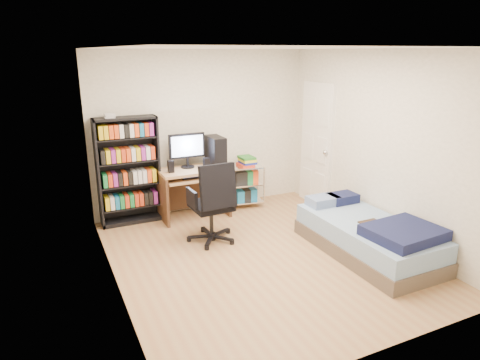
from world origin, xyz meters
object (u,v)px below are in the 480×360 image
media_shelf (128,170)px  office_chair (213,217)px  computer_desk (199,172)px  bed (369,236)px

media_shelf → office_chair: (0.85, -1.17, -0.46)m
media_shelf → computer_desk: 1.04m
media_shelf → computer_desk: size_ratio=1.27×
computer_desk → office_chair: bearing=-100.1°
computer_desk → bed: 2.68m
office_chair → bed: size_ratio=0.59×
media_shelf → office_chair: size_ratio=1.47×
media_shelf → computer_desk: (1.03, -0.15, -0.12)m
media_shelf → bed: media_shelf is taller
office_chair → computer_desk: bearing=77.6°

